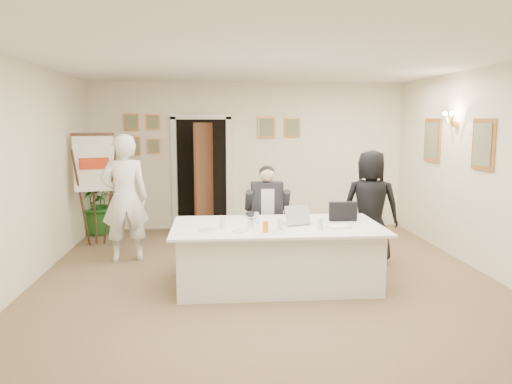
{
  "coord_description": "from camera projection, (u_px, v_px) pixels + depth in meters",
  "views": [
    {
      "loc": [
        -0.65,
        -6.09,
        2.06
      ],
      "look_at": [
        -0.1,
        0.6,
        1.11
      ],
      "focal_mm": 35.0,
      "sensor_mm": 36.0,
      "label": 1
    }
  ],
  "objects": [
    {
      "name": "floor",
      "position": [
        267.0,
        284.0,
        6.35
      ],
      "size": [
        7.0,
        7.0,
        0.0
      ],
      "primitive_type": "plane",
      "color": "brown",
      "rests_on": "ground"
    },
    {
      "name": "ceiling",
      "position": [
        268.0,
        59.0,
        5.96
      ],
      "size": [
        6.0,
        7.0,
        0.02
      ],
      "primitive_type": "cube",
      "color": "white",
      "rests_on": "wall_back"
    },
    {
      "name": "wall_back",
      "position": [
        248.0,
        156.0,
        9.61
      ],
      "size": [
        6.0,
        0.1,
        2.8
      ],
      "primitive_type": "cube",
      "color": "beige",
      "rests_on": "floor"
    },
    {
      "name": "wall_front",
      "position": [
        336.0,
        244.0,
        2.7
      ],
      "size": [
        6.0,
        0.1,
        2.8
      ],
      "primitive_type": "cube",
      "color": "beige",
      "rests_on": "floor"
    },
    {
      "name": "wall_left",
      "position": [
        16.0,
        177.0,
        5.91
      ],
      "size": [
        0.1,
        7.0,
        2.8
      ],
      "primitive_type": "cube",
      "color": "beige",
      "rests_on": "floor"
    },
    {
      "name": "wall_right",
      "position": [
        500.0,
        173.0,
        6.4
      ],
      "size": [
        0.1,
        7.0,
        2.8
      ],
      "primitive_type": "cube",
      "color": "beige",
      "rests_on": "floor"
    },
    {
      "name": "doorway",
      "position": [
        203.0,
        176.0,
        9.41
      ],
      "size": [
        1.14,
        0.86,
        2.2
      ],
      "color": "black",
      "rests_on": "floor"
    },
    {
      "name": "pictures_back_wall",
      "position": [
        207.0,
        133.0,
        9.45
      ],
      "size": [
        3.4,
        0.06,
        0.8
      ],
      "primitive_type": null,
      "color": "#BE7C41",
      "rests_on": "wall_back"
    },
    {
      "name": "pictures_right_wall",
      "position": [
        455.0,
        142.0,
        7.54
      ],
      "size": [
        0.06,
        2.2,
        0.8
      ],
      "primitive_type": null,
      "color": "#BE7C41",
      "rests_on": "wall_right"
    },
    {
      "name": "wall_sconce",
      "position": [
        451.0,
        119.0,
        7.48
      ],
      "size": [
        0.2,
        0.3,
        0.24
      ],
      "primitive_type": null,
      "color": "gold",
      "rests_on": "wall_right"
    },
    {
      "name": "conference_table",
      "position": [
        277.0,
        255.0,
        6.29
      ],
      "size": [
        2.61,
        1.39,
        0.78
      ],
      "color": "white",
      "rests_on": "floor"
    },
    {
      "name": "seated_man",
      "position": [
        267.0,
        215.0,
        7.21
      ],
      "size": [
        0.75,
        0.78,
        1.45
      ],
      "primitive_type": null,
      "rotation": [
        0.0,
        0.0,
        0.22
      ],
      "color": "black",
      "rests_on": "floor"
    },
    {
      "name": "flip_chart",
      "position": [
        95.0,
        196.0,
        8.21
      ],
      "size": [
        0.66,
        0.49,
        1.84
      ],
      "color": "#342010",
      "rests_on": "floor"
    },
    {
      "name": "standing_man",
      "position": [
        125.0,
        198.0,
        7.31
      ],
      "size": [
        0.77,
        0.6,
        1.88
      ],
      "primitive_type": "imported",
      "rotation": [
        0.0,
        0.0,
        3.38
      ],
      "color": "white",
      "rests_on": "floor"
    },
    {
      "name": "standing_woman",
      "position": [
        370.0,
        207.0,
        7.26
      ],
      "size": [
        0.93,
        0.75,
        1.66
      ],
      "primitive_type": "imported",
      "rotation": [
        0.0,
        0.0,
        2.84
      ],
      "color": "black",
      "rests_on": "floor"
    },
    {
      "name": "potted_palm",
      "position": [
        98.0,
        202.0,
        9.2
      ],
      "size": [
        1.29,
        1.2,
        1.17
      ],
      "primitive_type": "imported",
      "rotation": [
        0.0,
        0.0,
        0.31
      ],
      "color": "#1C541D",
      "rests_on": "floor"
    },
    {
      "name": "laptop",
      "position": [
        296.0,
        213.0,
        6.28
      ],
      "size": [
        0.41,
        0.43,
        0.28
      ],
      "primitive_type": null,
      "rotation": [
        0.0,
        0.0,
        0.3
      ],
      "color": "#B7BABC",
      "rests_on": "conference_table"
    },
    {
      "name": "laptop_bag",
      "position": [
        343.0,
        211.0,
        6.49
      ],
      "size": [
        0.35,
        0.1,
        0.25
      ],
      "primitive_type": "cube",
      "rotation": [
        0.0,
        0.0,
        -0.01
      ],
      "color": "black",
      "rests_on": "conference_table"
    },
    {
      "name": "paper_stack",
      "position": [
        338.0,
        227.0,
        6.07
      ],
      "size": [
        0.31,
        0.25,
        0.03
      ],
      "primitive_type": "cube",
      "rotation": [
        0.0,
        0.0,
        0.26
      ],
      "color": "white",
      "rests_on": "conference_table"
    },
    {
      "name": "plate_left",
      "position": [
        207.0,
        230.0,
        5.9
      ],
      "size": [
        0.22,
        0.22,
        0.01
      ],
      "primitive_type": "cylinder",
      "rotation": [
        0.0,
        0.0,
        -0.05
      ],
      "color": "white",
      "rests_on": "conference_table"
    },
    {
      "name": "plate_mid",
      "position": [
        240.0,
        231.0,
        5.86
      ],
      "size": [
        0.25,
        0.25,
        0.01
      ],
      "primitive_type": "cylinder",
      "rotation": [
        0.0,
        0.0,
        0.31
      ],
      "color": "white",
      "rests_on": "conference_table"
    },
    {
      "name": "plate_near",
      "position": [
        278.0,
        232.0,
        5.79
      ],
      "size": [
        0.25,
        0.25,
        0.01
      ],
      "primitive_type": "cylinder",
      "rotation": [
        0.0,
        0.0,
        -0.26
      ],
      "color": "white",
      "rests_on": "conference_table"
    },
    {
      "name": "glass_a",
      "position": [
        222.0,
        222.0,
        6.05
      ],
      "size": [
        0.08,
        0.08,
        0.14
      ],
      "primitive_type": "cylinder",
      "rotation": [
        0.0,
        0.0,
        -0.14
      ],
      "color": "silver",
      "rests_on": "conference_table"
    },
    {
      "name": "glass_b",
      "position": [
        281.0,
        224.0,
        5.93
      ],
      "size": [
        0.07,
        0.07,
        0.14
      ],
      "primitive_type": "cylinder",
      "rotation": [
        0.0,
        0.0,
        -0.01
      ],
      "color": "silver",
      "rests_on": "conference_table"
    },
    {
      "name": "glass_c",
      "position": [
        320.0,
        225.0,
        5.92
      ],
      "size": [
        0.07,
        0.07,
        0.14
      ],
      "primitive_type": "cylinder",
      "rotation": [
        0.0,
        0.0,
        0.12
      ],
      "color": "silver",
      "rests_on": "conference_table"
    },
    {
      "name": "glass_d",
      "position": [
        257.0,
        218.0,
        6.35
      ],
      "size": [
        0.06,
        0.06,
        0.14
      ],
      "primitive_type": "cylinder",
      "rotation": [
        0.0,
        0.0,
        -0.06
      ],
      "color": "silver",
      "rests_on": "conference_table"
    },
    {
      "name": "oj_glass",
      "position": [
        265.0,
        227.0,
        5.81
      ],
      "size": [
        0.07,
        0.07,
        0.13
      ],
      "primitive_type": "cylinder",
      "rotation": [
        0.0,
        0.0,
        0.06
      ],
      "color": "orange",
      "rests_on": "conference_table"
    },
    {
      "name": "steel_jug",
      "position": [
        251.0,
        223.0,
        6.07
      ],
      "size": [
        0.11,
        0.11,
        0.11
      ],
      "primitive_type": "cylinder",
      "rotation": [
        0.0,
        0.0,
        -0.35
      ],
      "color": "silver",
      "rests_on": "conference_table"
    }
  ]
}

